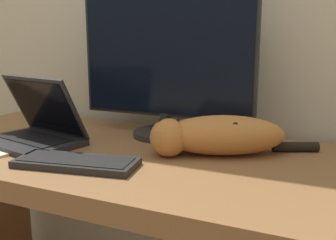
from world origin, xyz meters
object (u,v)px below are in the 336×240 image
monitor (165,64)px  laptop (35,131)px  external_keyboard (76,162)px  cat (216,135)px

monitor → laptop: monitor is taller
monitor → external_keyboard: monitor is taller
monitor → cat: monitor is taller
monitor → cat: bearing=-31.4°
external_keyboard → cat: size_ratio=0.76×
external_keyboard → laptop: bearing=143.4°
cat → laptop: bearing=168.1°
monitor → external_keyboard: bearing=-100.8°
external_keyboard → cat: bearing=30.2°
monitor → laptop: 0.51m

